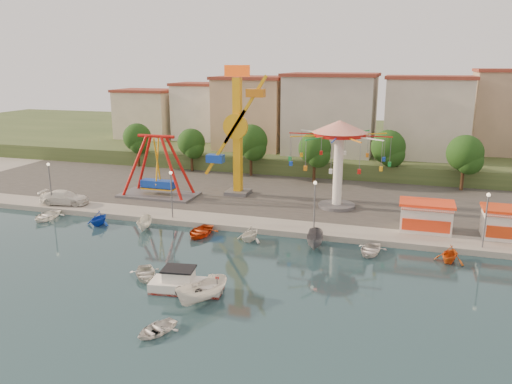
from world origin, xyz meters
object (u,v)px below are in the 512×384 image
at_px(kamikaze_tower, 239,135).
at_px(skiff, 202,292).
at_px(rowboat_a, 145,274).
at_px(van, 65,198).
at_px(pirate_ship_ride, 158,167).
at_px(cabin_motorboat, 185,285).
at_px(wave_swinger, 339,144).

xyz_separation_m(kamikaze_tower, skiff, (6.77, -28.46, -7.63)).
height_order(rowboat_a, skiff, skiff).
bearing_deg(van, kamikaze_tower, -71.30).
height_order(pirate_ship_ride, rowboat_a, pirate_ship_ride).
height_order(kamikaze_tower, skiff, kamikaze_tower).
distance_m(cabin_motorboat, rowboat_a, 4.40).
height_order(rowboat_a, van, van).
bearing_deg(skiff, wave_swinger, 105.83).
bearing_deg(cabin_motorboat, wave_swinger, 63.05).
height_order(kamikaze_tower, cabin_motorboat, kamikaze_tower).
distance_m(rowboat_a, skiff, 6.92).
relative_size(cabin_motorboat, skiff, 1.27).
height_order(pirate_ship_ride, cabin_motorboat, pirate_ship_ride).
bearing_deg(rowboat_a, kamikaze_tower, 59.08).
bearing_deg(cabin_motorboat, pirate_ship_ride, 113.35).
distance_m(wave_swinger, skiff, 28.07).
bearing_deg(pirate_ship_ride, rowboat_a, -64.98).
bearing_deg(rowboat_a, cabin_motorboat, -49.00).
xyz_separation_m(wave_swinger, van, (-31.96, -8.41, -6.75)).
relative_size(kamikaze_tower, skiff, 3.56).
distance_m(skiff, van, 31.42).
distance_m(pirate_ship_ride, wave_swinger, 23.18).
bearing_deg(van, cabin_motorboat, -135.08).
xyz_separation_m(rowboat_a, skiff, (6.31, -2.78, 0.54)).
relative_size(wave_swinger, rowboat_a, 3.34).
bearing_deg(van, wave_swinger, -85.46).
bearing_deg(wave_swinger, pirate_ship_ride, -176.12).
relative_size(pirate_ship_ride, rowboat_a, 2.88).
bearing_deg(kamikaze_tower, skiff, -76.61).
bearing_deg(kamikaze_tower, wave_swinger, -9.09).
relative_size(pirate_ship_ride, kamikaze_tower, 0.61).
bearing_deg(pirate_ship_ride, cabin_motorboat, -58.16).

